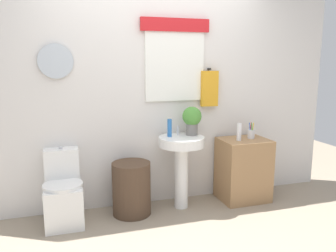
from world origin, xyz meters
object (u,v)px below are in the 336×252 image
toilet (63,194)px  potted_plant (192,119)px  wooden_cabinet (243,169)px  toothbrush_cup (251,134)px  lotion_bottle (239,132)px  laundry_hamper (132,188)px  pedestal_sink (181,155)px  soap_bottle (170,128)px

toilet → potted_plant: 1.55m
wooden_cabinet → toothbrush_cup: size_ratio=3.90×
toilet → lotion_bottle: 1.99m
toilet → laundry_hamper: (0.69, -0.03, -0.00)m
toilet → wooden_cabinet: bearing=-0.9°
laundry_hamper → pedestal_sink: (0.56, 0.00, 0.31)m
toilet → soap_bottle: (1.12, 0.02, 0.61)m
lotion_bottle → pedestal_sink: bearing=176.6°
laundry_hamper → toothbrush_cup: toothbrush_cup is taller
pedestal_sink → toothbrush_cup: (0.86, 0.02, 0.18)m
toothbrush_cup → toilet: bearing=179.7°
laundry_hamper → soap_bottle: size_ratio=2.93×
laundry_hamper → potted_plant: size_ratio=1.78×
soap_bottle → wooden_cabinet: bearing=-3.2°
lotion_bottle → wooden_cabinet: bearing=22.8°
lotion_bottle → toothbrush_cup: bearing=17.5°
soap_bottle → lotion_bottle: bearing=-6.5°
toilet → pedestal_sink: pedestal_sink is taller
pedestal_sink → soap_bottle: (-0.12, 0.05, 0.30)m
toilet → pedestal_sink: bearing=-1.5°
toilet → laundry_hamper: toilet is taller
laundry_hamper → potted_plant: bearing=4.9°
laundry_hamper → wooden_cabinet: wooden_cabinet is taller
potted_plant → soap_bottle: bearing=-177.8°
lotion_bottle → laundry_hamper: bearing=178.1°
wooden_cabinet → soap_bottle: (-0.89, 0.05, 0.54)m
potted_plant → toilet: bearing=-178.9°
laundry_hamper → soap_bottle: soap_bottle is taller
soap_bottle → potted_plant: 0.27m
pedestal_sink → potted_plant: (0.14, 0.06, 0.39)m
laundry_hamper → toothbrush_cup: (1.42, 0.02, 0.50)m
toothbrush_cup → wooden_cabinet: bearing=-168.2°
toothbrush_cup → soap_bottle: bearing=178.2°
wooden_cabinet → potted_plant: 0.88m
laundry_hamper → potted_plant: potted_plant is taller
soap_bottle → toothbrush_cup: 0.99m
pedestal_sink → lotion_bottle: size_ratio=4.08×
lotion_bottle → toothbrush_cup: size_ratio=1.06×
wooden_cabinet → toothbrush_cup: bearing=11.8°
toilet → potted_plant: size_ratio=2.37×
soap_bottle → potted_plant: bearing=2.2°
pedestal_sink → lotion_bottle: (0.67, -0.04, 0.23)m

